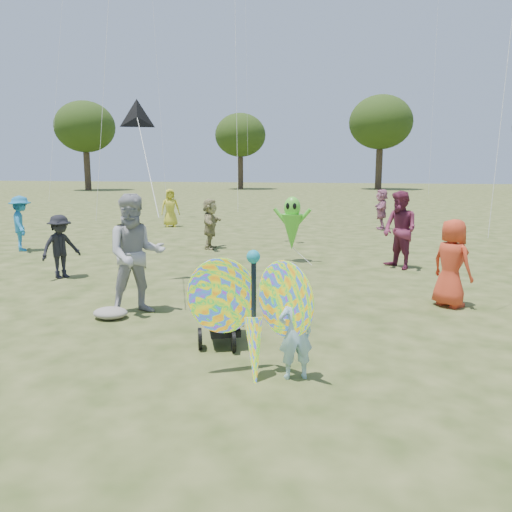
{
  "coord_description": "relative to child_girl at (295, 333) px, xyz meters",
  "views": [
    {
      "loc": [
        1.59,
        -6.07,
        2.47
      ],
      "look_at": [
        -0.2,
        1.5,
        1.1
      ],
      "focal_mm": 35.0,
      "sensor_mm": 36.0,
      "label": 1
    }
  ],
  "objects": [
    {
      "name": "crowd_b",
      "position": [
        -6.03,
        4.26,
        0.16
      ],
      "size": [
        0.88,
        1.07,
        1.44
      ],
      "primitive_type": "imported",
      "rotation": [
        0.0,
        0.0,
        1.14
      ],
      "color": "black",
      "rests_on": "ground"
    },
    {
      "name": "ground",
      "position": [
        -0.75,
        0.5,
        -0.56
      ],
      "size": [
        160.0,
        160.0,
        0.0
      ],
      "primitive_type": "plane",
      "color": "#51592B",
      "rests_on": "ground"
    },
    {
      "name": "crowd_i",
      "position": [
        -9.46,
        7.32,
        0.27
      ],
      "size": [
        1.15,
        1.23,
        1.66
      ],
      "primitive_type": "imported",
      "rotation": [
        0.0,
        0.0,
        2.24
      ],
      "color": "#1F72A9",
      "rests_on": "ground"
    },
    {
      "name": "crowd_d",
      "position": [
        -4.07,
        9.03,
        0.21
      ],
      "size": [
        0.64,
        1.49,
        1.56
      ],
      "primitive_type": "imported",
      "rotation": [
        0.0,
        0.0,
        1.7
      ],
      "color": "#92885A",
      "rests_on": "ground"
    },
    {
      "name": "crowd_e",
      "position": [
        1.49,
        7.13,
        0.4
      ],
      "size": [
        1.16,
        1.19,
        1.93
      ],
      "primitive_type": "imported",
      "rotation": [
        0.0,
        0.0,
        5.39
      ],
      "color": "maroon",
      "rests_on": "ground"
    },
    {
      "name": "alien_kite",
      "position": [
        -1.25,
        7.45,
        0.41
      ],
      "size": [
        1.12,
        0.69,
        1.74
      ],
      "color": "#52CC30",
      "rests_on": "ground"
    },
    {
      "name": "crowd_g",
      "position": [
        -7.6,
        14.26,
        0.24
      ],
      "size": [
        0.94,
        0.83,
        1.61
      ],
      "primitive_type": "imported",
      "rotation": [
        0.0,
        0.0,
        0.5
      ],
      "color": "gold",
      "rests_on": "ground"
    },
    {
      "name": "jogging_stroller",
      "position": [
        -1.19,
        1.06,
        0.05
      ],
      "size": [
        0.75,
        1.14,
        1.09
      ],
      "rotation": [
        0.0,
        0.0,
        0.39
      ],
      "color": "black",
      "rests_on": "ground"
    },
    {
      "name": "crowd_j",
      "position": [
        1.15,
        15.48,
        0.25
      ],
      "size": [
        0.54,
        1.53,
        1.64
      ],
      "primitive_type": "imported",
      "rotation": [
        0.0,
        0.0,
        4.75
      ],
      "color": "#A8607D",
      "rests_on": "ground"
    },
    {
      "name": "butterfly_kite",
      "position": [
        -0.49,
        -0.06,
        0.21
      ],
      "size": [
        1.74,
        0.75,
        1.74
      ],
      "color": "orange",
      "rests_on": "ground"
    },
    {
      "name": "delta_kite_rig",
      "position": [
        -4.05,
        4.32,
        2.94
      ],
      "size": [
        1.85,
        2.49,
        2.28
      ],
      "color": "black",
      "rests_on": "ground"
    },
    {
      "name": "adult_man",
      "position": [
        -3.07,
        2.07,
        0.46
      ],
      "size": [
        1.26,
        1.18,
        2.05
      ],
      "primitive_type": "imported",
      "rotation": [
        0.0,
        0.0,
        0.55
      ],
      "color": "#9B9BA1",
      "rests_on": "ground"
    },
    {
      "name": "child_girl",
      "position": [
        0.0,
        0.0,
        0.0
      ],
      "size": [
        0.48,
        0.4,
        1.13
      ],
      "primitive_type": "imported",
      "rotation": [
        0.0,
        0.0,
        3.53
      ],
      "color": "#97C4D5",
      "rests_on": "ground"
    },
    {
      "name": "grey_bag",
      "position": [
        -3.37,
        1.67,
        -0.47
      ],
      "size": [
        0.58,
        0.47,
        0.18
      ],
      "primitive_type": "ellipsoid",
      "color": "gray",
      "rests_on": "ground"
    },
    {
      "name": "crowd_a",
      "position": [
        2.24,
        3.77,
        0.23
      ],
      "size": [
        0.91,
        0.91,
        1.59
      ],
      "primitive_type": "imported",
      "rotation": [
        0.0,
        0.0,
        2.35
      ],
      "color": "red",
      "rests_on": "ground"
    },
    {
      "name": "tree_line",
      "position": [
        2.92,
        45.49,
        6.3
      ],
      "size": [
        91.78,
        33.6,
        10.79
      ],
      "color": "#3A2D21",
      "rests_on": "ground"
    }
  ]
}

